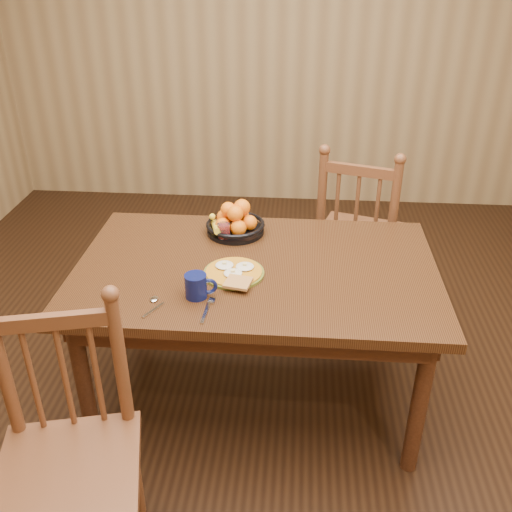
# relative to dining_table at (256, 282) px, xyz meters

# --- Properties ---
(room) EXTENTS (4.52, 5.02, 2.72)m
(room) POSITION_rel_dining_table_xyz_m (0.00, 0.00, 0.68)
(room) COLOR black
(room) RESTS_ON ground
(dining_table) EXTENTS (1.60, 1.00, 0.75)m
(dining_table) POSITION_rel_dining_table_xyz_m (0.00, 0.00, 0.00)
(dining_table) COLOR black
(dining_table) RESTS_ON ground
(chair_far) EXTENTS (0.59, 0.58, 1.05)m
(chair_far) POSITION_rel_dining_table_xyz_m (0.54, 0.81, -0.15)
(chair_far) COLOR #533119
(chair_far) RESTS_ON ground
(chair_near) EXTENTS (0.56, 0.54, 1.03)m
(chair_near) POSITION_rel_dining_table_xyz_m (-0.56, -0.89, -0.17)
(chair_near) COLOR #533119
(chair_near) RESTS_ON ground
(breakfast_plate) EXTENTS (0.26, 0.30, 0.04)m
(breakfast_plate) POSITION_rel_dining_table_xyz_m (-0.09, -0.09, 0.10)
(breakfast_plate) COLOR #59601E
(breakfast_plate) RESTS_ON dining_table
(fork) EXTENTS (0.04, 0.18, 0.00)m
(fork) POSITION_rel_dining_table_xyz_m (-0.16, -0.35, 0.09)
(fork) COLOR silver
(fork) RESTS_ON dining_table
(spoon) EXTENTS (0.07, 0.15, 0.01)m
(spoon) POSITION_rel_dining_table_xyz_m (-0.38, -0.33, 0.09)
(spoon) COLOR silver
(spoon) RESTS_ON dining_table
(coffee_mug) EXTENTS (0.13, 0.09, 0.10)m
(coffee_mug) POSITION_rel_dining_table_xyz_m (-0.22, -0.26, 0.14)
(coffee_mug) COLOR #0B113D
(coffee_mug) RESTS_ON dining_table
(juice_glass) EXTENTS (0.06, 0.06, 0.09)m
(juice_glass) POSITION_rel_dining_table_xyz_m (-0.17, 0.22, 0.13)
(juice_glass) COLOR silver
(juice_glass) RESTS_ON dining_table
(fruit_bowl) EXTENTS (0.29, 0.29, 0.17)m
(fruit_bowl) POSITION_rel_dining_table_xyz_m (-0.13, 0.32, 0.14)
(fruit_bowl) COLOR black
(fruit_bowl) RESTS_ON dining_table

